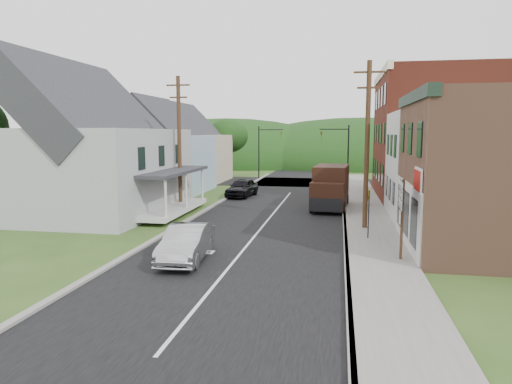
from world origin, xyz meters
The scene contains 25 objects.
ground centered at (0.00, 0.00, 0.00)m, with size 120.00×120.00×0.00m, color #2D4719.
road centered at (0.00, 10.00, 0.00)m, with size 9.00×90.00×0.02m, color black.
cross_road centered at (0.00, 27.00, 0.00)m, with size 60.00×9.00×0.02m, color black.
sidewalk_right centered at (5.90, 8.00, 0.07)m, with size 2.80×55.00×0.15m, color slate.
curb_right centered at (4.55, 8.00, 0.07)m, with size 0.20×55.00×0.15m, color slate.
curb_left centered at (-4.65, 8.00, 0.06)m, with size 0.30×55.00×0.12m, color slate.
storefront_tan centered at (11.30, 0.00, 3.50)m, with size 8.00×8.00×7.00m, color brown.
storefront_white centered at (11.30, 7.50, 3.25)m, with size 8.00×7.00×6.50m, color silver.
storefront_red centered at (11.30, 17.00, 5.00)m, with size 8.00×12.00×10.00m, color maroon.
house_gray centered at (-12.00, 6.00, 4.23)m, with size 10.20×12.24×8.35m.
house_blue centered at (-11.00, 17.00, 3.69)m, with size 7.14×8.16×7.28m.
house_cream centered at (-11.50, 26.00, 3.69)m, with size 7.14×8.16×7.28m.
utility_pole_right centered at (5.60, 3.50, 4.66)m, with size 1.60×0.26×9.00m.
utility_pole_left centered at (-6.50, 8.00, 4.66)m, with size 1.60×0.26×9.00m.
traffic_signal_right centered at (4.30, 23.50, 3.76)m, with size 2.87×0.20×6.00m.
traffic_signal_left centered at (-4.30, 30.50, 3.76)m, with size 2.87×0.20×6.00m.
tree_left_b centered at (-17.00, 12.00, 4.88)m, with size 4.80×4.80×6.94m.
tree_left_c centered at (-19.00, 20.00, 5.94)m, with size 5.80×5.80×8.41m.
tree_left_d centered at (-9.00, 32.00, 4.88)m, with size 4.80×4.80×6.94m.
forested_ridge centered at (0.00, 55.00, 0.00)m, with size 90.00×30.00×16.00m, color black.
silver_sedan centered at (-1.97, -3.96, 0.73)m, with size 1.54×4.41×1.45m, color #A8A8AD.
dark_sedan centered at (-3.68, 14.97, 0.75)m, with size 1.78×4.42×1.50m, color black.
delivery_van centered at (3.61, 10.04, 1.52)m, with size 2.60×5.52×3.00m.
route_sign_cluster centered at (6.67, -2.67, 2.27)m, with size 0.21×1.87×3.28m.
warning_sign centered at (5.61, 0.97, 1.74)m, with size 0.10×0.69×2.49m.
Camera 1 is at (4.15, -21.52, 5.27)m, focal length 32.00 mm.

